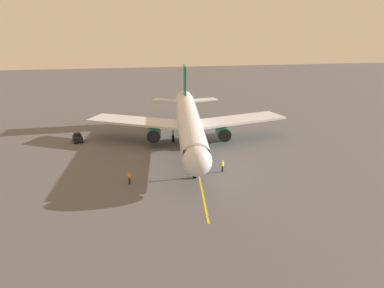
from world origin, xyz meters
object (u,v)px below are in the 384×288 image
Objects in this scene: airplane at (189,123)px; ground_crew_marshaller at (129,178)px; tug_near_nose at (78,138)px; ground_crew_wing_walker at (223,166)px.

ground_crew_marshaller is at bearing 54.83° from airplane.
airplane reaches higher than tug_near_nose.
airplane is at bearing -77.53° from ground_crew_wing_walker.
ground_crew_marshaller is at bearing 112.85° from tug_near_nose.
ground_crew_wing_walker is at bearing 102.47° from airplane.
airplane is at bearing -125.17° from ground_crew_marshaller.
ground_crew_marshaller and ground_crew_wing_walker have the same top height.
airplane is 17.78m from ground_crew_marshaller.
ground_crew_marshaller is 0.66× the size of tug_near_nose.
tug_near_nose is (18.44, -5.54, -3.30)m from airplane.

